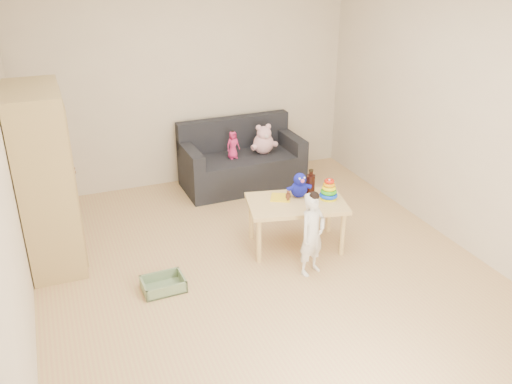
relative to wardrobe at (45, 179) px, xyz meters
name	(u,v)px	position (x,y,z in m)	size (l,w,h in m)	color
room	(261,134)	(1.76, -0.85, 0.47)	(4.50, 4.50, 4.50)	tan
wardrobe	(45,179)	(0.00, 0.00, 0.00)	(0.46, 0.92, 1.66)	tan
sofa	(242,170)	(2.25, 0.96, -0.63)	(1.45, 0.73, 0.41)	black
play_table	(296,224)	(2.22, -0.63, -0.59)	(0.93, 0.59, 0.49)	#E4C37D
storage_bin	(163,284)	(0.82, -0.88, -0.78)	(0.36, 0.27, 0.11)	gray
toddler	(312,235)	(2.15, -1.11, -0.45)	(0.28, 0.19, 0.77)	white
pink_bear	(263,141)	(2.51, 0.92, -0.27)	(0.27, 0.23, 0.31)	#F4B3C0
doll	(233,145)	(2.11, 0.90, -0.26)	(0.17, 0.11, 0.33)	#DB296C
ring_stacker	(329,191)	(2.54, -0.68, -0.26)	(0.18, 0.18, 0.21)	yellow
brown_bottle	(311,183)	(2.43, -0.50, -0.23)	(0.09, 0.09, 0.25)	black
blue_plush	(299,185)	(2.29, -0.53, -0.21)	(0.21, 0.17, 0.26)	#151CC4
wooden_figure	(288,196)	(2.14, -0.60, -0.28)	(0.05, 0.04, 0.12)	#582D1B
yellow_book	(281,197)	(2.11, -0.50, -0.33)	(0.19, 0.19, 0.01)	yellow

